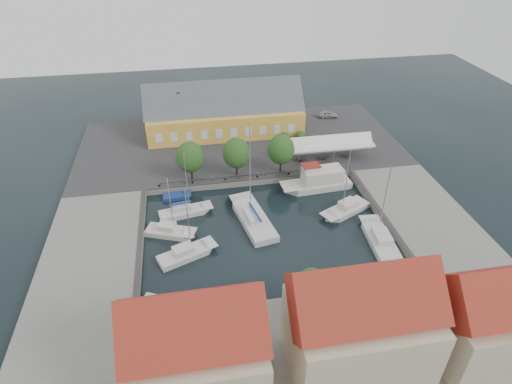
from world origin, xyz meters
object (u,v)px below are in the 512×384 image
at_px(car_silver, 328,114).
at_px(trawler, 319,182).
at_px(east_boat_c, 380,240).
at_px(west_boat_c, 186,255).
at_px(launch_nw, 176,197).
at_px(launch_sw, 161,304).
at_px(tent_canopy, 331,144).
at_px(car_red, 187,162).
at_px(warehouse, 221,114).
at_px(center_sailboat, 253,219).
at_px(east_boat_b, 346,210).
at_px(west_boat_b, 170,233).
at_px(west_boat_a, 185,212).

distance_m(car_silver, trawler, 24.46).
height_order(east_boat_c, west_boat_c, east_boat_c).
xyz_separation_m(trawler, launch_nw, (-21.69, 0.95, -0.93)).
distance_m(east_boat_c, launch_sw, 28.50).
bearing_deg(trawler, launch_sw, -140.46).
distance_m(tent_canopy, car_red, 23.78).
bearing_deg(trawler, launch_nw, 177.49).
xyz_separation_m(west_boat_c, launch_nw, (-0.93, 13.17, -0.17)).
xyz_separation_m(warehouse, west_boat_c, (-8.07, -32.78, -4.17)).
bearing_deg(launch_sw, warehouse, 74.57).
bearing_deg(launch_nw, center_sailboat, -36.69).
height_order(car_red, launch_nw, car_red).
bearing_deg(east_boat_b, trawler, 106.92).
xyz_separation_m(center_sailboat, east_boat_c, (15.44, -7.04, -0.10)).
height_order(car_red, east_boat_b, east_boat_b).
xyz_separation_m(warehouse, west_boat_b, (-10.06, -28.05, -4.17)).
xyz_separation_m(tent_canopy, trawler, (-3.90, -6.70, -2.67)).
bearing_deg(trawler, east_boat_b, -73.08).
height_order(west_boat_b, launch_nw, west_boat_b).
bearing_deg(trawler, east_boat_c, -73.46).
relative_size(warehouse, launch_sw, 5.95).
relative_size(tent_canopy, car_red, 3.63).
distance_m(trawler, west_boat_a, 20.92).
height_order(warehouse, east_boat_b, warehouse).
relative_size(west_boat_b, launch_sw, 1.98).
bearing_deg(west_boat_c, west_boat_a, 89.17).
relative_size(warehouse, center_sailboat, 1.88).
bearing_deg(warehouse, launch_nw, -114.65).
distance_m(east_boat_c, west_boat_b, 27.58).
bearing_deg(car_silver, tent_canopy, 173.68).
xyz_separation_m(west_boat_b, west_boat_c, (1.99, -4.72, 0.00)).
xyz_separation_m(east_boat_b, east_boat_c, (2.05, -7.05, -0.00)).
height_order(center_sailboat, west_boat_a, center_sailboat).
relative_size(car_red, east_boat_b, 0.36).
distance_m(tent_canopy, east_boat_c, 20.78).
distance_m(east_boat_b, launch_nw, 24.96).
bearing_deg(center_sailboat, car_silver, 55.73).
xyz_separation_m(center_sailboat, launch_nw, (-10.35, 7.71, -0.27)).
relative_size(car_red, launch_sw, 0.81).
bearing_deg(tent_canopy, east_boat_b, -97.82).
bearing_deg(launch_sw, east_boat_b, 26.51).
bearing_deg(east_boat_b, car_red, 144.97).
bearing_deg(east_boat_c, center_sailboat, 155.49).
height_order(warehouse, west_boat_c, warehouse).
xyz_separation_m(tent_canopy, west_boat_b, (-26.65, -14.20, -3.42)).
bearing_deg(launch_nw, car_silver, 35.63).
distance_m(tent_canopy, car_silver, 16.96).
bearing_deg(trawler, west_boat_a, -170.73).
height_order(car_silver, launch_sw, car_silver).
bearing_deg(center_sailboat, west_boat_c, -149.88).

